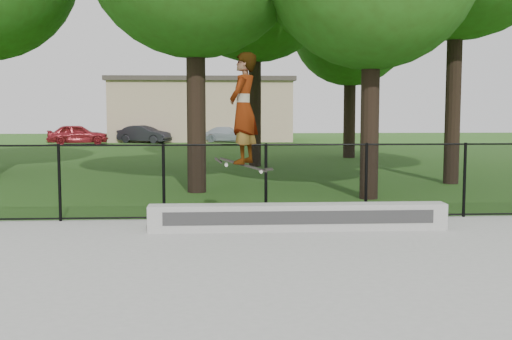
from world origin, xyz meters
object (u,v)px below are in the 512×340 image
Objects in this scene: car_b at (144,134)px; car_c at (229,134)px; car_a at (78,134)px; skater_airborne at (243,110)px; grind_ledge at (298,217)px.

car_b is 0.95× the size of car_c.
car_a is 30.16m from skater_airborne.
car_a is at bearing 107.35° from skater_airborne.
car_c is at bearing -88.70° from car_a.
car_b is (-6.09, 29.97, 0.26)m from grind_ledge.
car_c is (5.40, 0.53, -0.05)m from car_b.
grind_ledge is at bearing -144.61° from car_b.
skater_airborne is (-0.99, -0.18, 1.92)m from grind_ledge.
car_b is (3.88, 1.41, -0.06)m from car_a.
car_a is 1.18× the size of car_b.
car_b is at bearing 101.48° from grind_ledge.
car_a reaches higher than car_c.
skater_airborne is (5.10, -30.16, 1.66)m from car_b.
car_a is 1.71× the size of skater_airborne.
grind_ledge is 1.64× the size of car_c.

